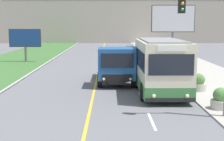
{
  "coord_description": "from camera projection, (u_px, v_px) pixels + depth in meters",
  "views": [
    {
      "loc": [
        0.93,
        -5.0,
        4.13
      ],
      "look_at": [
        1.1,
        13.01,
        1.4
      ],
      "focal_mm": 50.0,
      "sensor_mm": 36.0,
      "label": 1
    }
  ],
  "objects": [
    {
      "name": "planter_round_third",
      "position": [
        182.0,
        73.0,
        22.83
      ],
      "size": [
        0.9,
        0.9,
        1.07
      ],
      "color": "#B7B2A8",
      "rests_on": "sidewalk_right"
    },
    {
      "name": "car_distant",
      "position": [
        133.0,
        53.0,
        36.24
      ],
      "size": [
        1.8,
        4.3,
        1.45
      ],
      "color": "black",
      "rests_on": "ground_plane"
    },
    {
      "name": "city_bus",
      "position": [
        161.0,
        67.0,
        18.16
      ],
      "size": [
        2.69,
        6.04,
        3.21
      ],
      "color": "beige",
      "rests_on": "ground_plane"
    },
    {
      "name": "traffic_light_mast",
      "position": [
        214.0,
        34.0,
        13.22
      ],
      "size": [
        2.28,
        0.32,
        5.75
      ],
      "color": "slate",
      "rests_on": "ground_plane"
    },
    {
      "name": "billboard_large",
      "position": [
        173.0,
        20.0,
        36.13
      ],
      "size": [
        5.05,
        0.24,
        6.23
      ],
      "color": "#59595B",
      "rests_on": "ground_plane"
    },
    {
      "name": "planter_round_second",
      "position": [
        199.0,
        83.0,
        18.85
      ],
      "size": [
        0.91,
        0.91,
        1.05
      ],
      "color": "#B7B2A8",
      "rests_on": "sidewalk_right"
    },
    {
      "name": "planter_round_near",
      "position": [
        220.0,
        100.0,
        14.88
      ],
      "size": [
        0.9,
        0.9,
        1.03
      ],
      "color": "#B7B2A8",
      "rests_on": "sidewalk_right"
    },
    {
      "name": "billboard_small",
      "position": [
        25.0,
        39.0,
        33.28
      ],
      "size": [
        3.39,
        0.24,
        3.54
      ],
      "color": "#59595B",
      "rests_on": "ground_plane"
    },
    {
      "name": "dump_truck",
      "position": [
        116.0,
        66.0,
        21.18
      ],
      "size": [
        2.5,
        6.14,
        2.55
      ],
      "color": "black",
      "rests_on": "ground_plane"
    }
  ]
}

